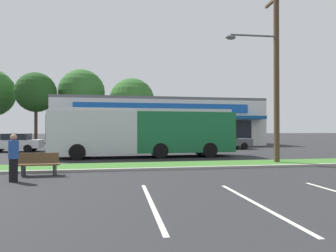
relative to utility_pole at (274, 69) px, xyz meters
The scene contains 15 objects.
grass_median 7.34m from the utility_pole, behind, with size 56.00×2.20×0.12m, color #386B28.
curb_lip 7.44m from the utility_pole, 167.06° to the right, with size 56.00×0.24×0.12m, color #99968C.
parking_stripe_0 11.58m from the utility_pole, 136.66° to the right, with size 0.12×4.80×0.01m, color silver.
parking_stripe_1 10.45m from the utility_pole, 122.60° to the right, with size 0.12×4.80×0.01m, color silver.
storefront_building 22.58m from the utility_pole, 98.91° to the left, with size 23.63×13.67×5.42m.
tree_left 35.69m from the utility_pole, 124.13° to the left, with size 5.69×5.69×10.02m.
tree_mid_left 35.22m from the utility_pole, 113.48° to the left, with size 7.10×7.10×11.21m.
tree_mid 33.42m from the utility_pole, 100.65° to the left, with size 7.30×7.30×10.16m.
utility_pole is the anchor object (origin of this frame).
city_bus 9.04m from the utility_pole, 142.25° to the left, with size 12.23×2.83×3.25m.
bus_stop_bench 12.65m from the utility_pole, behind, with size 1.60×0.45×0.95m.
car_0 12.68m from the utility_pole, 81.72° to the left, with size 4.70×2.01×1.40m.
car_1 14.50m from the utility_pole, 125.42° to the left, with size 4.77×1.86×1.54m.
car_2 20.96m from the utility_pole, 145.75° to the left, with size 4.36×2.00×1.52m.
pedestrian_by_pole 13.27m from the utility_pole, 164.92° to the right, with size 0.35×0.35×1.73m.
Camera 1 is at (-3.13, -0.57, 1.92)m, focal length 30.99 mm.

